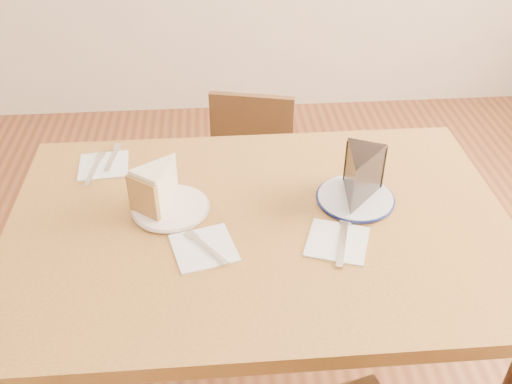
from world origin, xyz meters
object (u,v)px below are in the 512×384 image
object	(u,v)px
table	(260,252)
carrot_cake	(161,185)
plate_cream	(171,208)
plate_navy	(355,198)
chair_far	(247,188)
chocolate_cake	(359,180)

from	to	relation	value
table	carrot_cake	xyz separation A→B (m)	(-0.23, 0.08, 0.16)
plate_cream	carrot_cake	distance (m)	0.06
plate_navy	carrot_cake	size ratio (longest dim) A/B	1.56
chair_far	carrot_cake	size ratio (longest dim) A/B	5.99
chair_far	carrot_cake	distance (m)	0.72
carrot_cake	plate_cream	bearing A→B (deg)	-13.65
chair_far	plate_cream	distance (m)	0.70
plate_cream	chocolate_cake	bearing A→B (deg)	-0.75
table	chocolate_cake	bearing A→B (deg)	12.46
table	chair_far	world-z (taller)	table
plate_navy	chocolate_cake	size ratio (longest dim) A/B	1.36
plate_cream	chair_far	bearing A→B (deg)	68.53
chair_far	table	bearing A→B (deg)	102.47
chair_far	plate_cream	size ratio (longest dim) A/B	3.96
plate_navy	carrot_cake	world-z (taller)	carrot_cake
table	plate_navy	bearing A→B (deg)	14.52
carrot_cake	table	bearing A→B (deg)	17.91
plate_cream	carrot_cake	bearing A→B (deg)	128.58
plate_cream	carrot_cake	xyz separation A→B (m)	(-0.02, 0.02, 0.05)
plate_cream	carrot_cake	size ratio (longest dim) A/B	1.51
table	carrot_cake	bearing A→B (deg)	160.14
chocolate_cake	plate_navy	bearing A→B (deg)	-64.86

